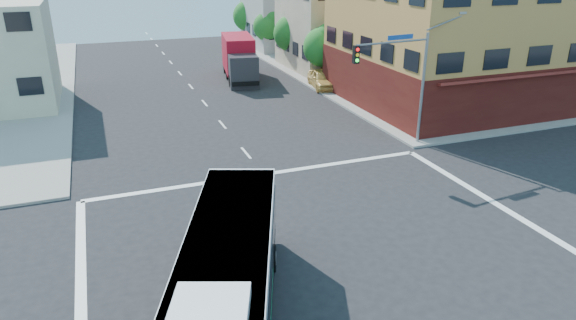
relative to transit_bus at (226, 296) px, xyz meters
name	(u,v)px	position (x,y,z in m)	size (l,w,h in m)	color
ground	(339,265)	(5.15, 2.70, -1.80)	(120.00, 120.00, 0.00)	black
sidewalk_ne	(473,54)	(40.15, 37.70, -1.73)	(50.00, 50.00, 0.15)	gray
corner_building_ne	(468,28)	(25.14, 21.18, 4.09)	(18.10, 15.44, 14.00)	#B77D41
building_east_near	(345,24)	(22.13, 36.68, 2.70)	(12.06, 10.06, 9.00)	#C1AD94
building_east_far	(296,7)	(22.13, 50.68, 3.20)	(12.06, 10.06, 10.00)	#A4A39F
signal_mast_ne	(402,69)	(14.23, 13.32, 3.18)	(7.91, 1.13, 8.07)	gray
street_tree_a	(324,45)	(17.05, 30.62, 1.79)	(3.60, 3.60, 5.53)	#352413
street_tree_b	(293,31)	(17.05, 38.62, 1.95)	(3.80, 3.80, 5.79)	#352413
street_tree_c	(268,25)	(17.05, 46.62, 1.66)	(3.40, 3.40, 5.29)	#352413
street_tree_d	(249,14)	(17.05, 54.62, 2.08)	(4.00, 4.00, 6.03)	#352413
transit_bus	(226,296)	(0.00, 0.00, 0.00)	(6.87, 12.59, 3.69)	black
box_truck	(239,59)	(10.18, 34.96, 0.13)	(3.94, 9.14, 3.98)	#29282D
parked_car	(322,79)	(16.19, 28.89, -0.98)	(1.96, 4.86, 1.66)	#D6AA51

